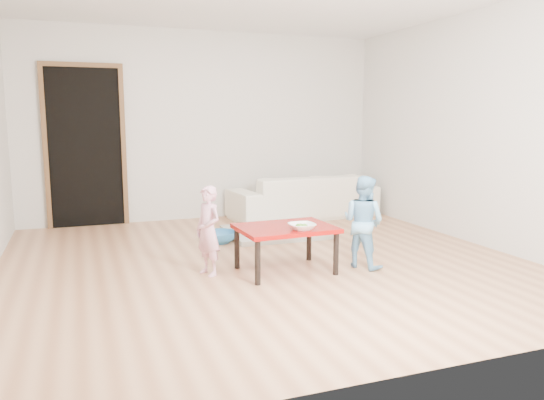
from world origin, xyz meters
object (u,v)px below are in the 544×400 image
sofa (303,196)px  red_table (285,249)px  child_blue (363,222)px  basin (219,237)px  child_pink (208,231)px  bowl (302,227)px

sofa → red_table: 2.74m
child_blue → basin: (-1.05, 1.43, -0.38)m
child_blue → basin: 1.81m
red_table → child_blue: size_ratio=0.98×
sofa → child_pink: size_ratio=2.57×
child_pink → child_blue: bearing=56.7°
sofa → bowl: size_ratio=8.87×
red_table → basin: 1.37m
red_table → bowl: bearing=-68.7°
child_pink → bowl: bearing=42.3°
sofa → bowl: (-1.17, -2.64, 0.15)m
sofa → bowl: sofa is taller
child_pink → child_blue: 1.47m
bowl → basin: 1.62m
bowl → child_blue: child_blue is taller
sofa → child_pink: (-1.94, -2.29, 0.10)m
red_table → child_pink: bearing=167.7°
sofa → basin: sofa is taller
sofa → bowl: bearing=61.9°
sofa → child_blue: 2.60m
sofa → basin: (-1.54, -1.11, -0.24)m
red_table → basin: (-0.29, 1.33, -0.15)m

